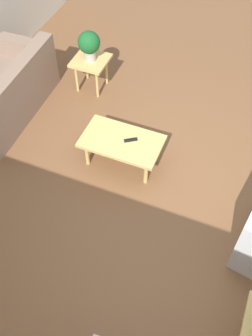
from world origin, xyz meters
name	(u,v)px	position (x,y,z in m)	size (l,w,h in m)	color
ground_plane	(149,195)	(0.00, 0.00, 0.00)	(14.00, 14.00, 0.00)	brown
sofa	(5,95)	(2.33, -0.60, 0.31)	(0.88, 1.77, 0.81)	gray
coffee_table	(122,143)	(0.50, -0.36, 0.36)	(0.97, 0.56, 0.41)	tan
side_table_plant	(91,64)	(1.47, -1.54, 0.41)	(0.49, 0.49, 0.49)	tan
potted_plant	(89,44)	(1.47, -1.54, 0.74)	(0.31, 0.31, 0.43)	#B2ADA3
remote_control	(131,140)	(0.40, -0.39, 0.42)	(0.16, 0.12, 0.02)	black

